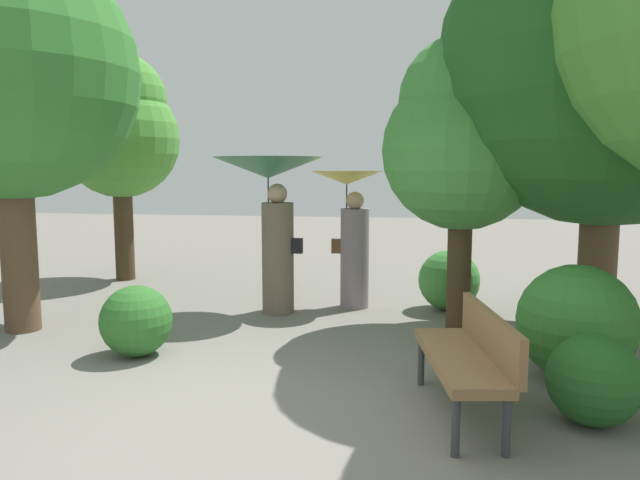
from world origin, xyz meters
TOP-DOWN VIEW (x-y plane):
  - ground_plane at (0.00, 0.00)m, footprint 40.00×40.00m
  - person_left at (-0.58, 3.41)m, footprint 1.45×1.45m
  - person_right at (0.44, 3.89)m, footprint 1.00×1.00m
  - park_bench at (1.75, 0.35)m, footprint 0.73×1.56m
  - tree_near_left at (-3.33, 2.05)m, footprint 2.96×2.96m
  - tree_near_right at (3.36, 2.78)m, footprint 3.67×3.67m
  - tree_mid_left at (-3.73, 5.37)m, footprint 2.02×2.02m
  - tree_far_back at (1.85, 2.94)m, footprint 1.89×1.89m
  - bush_path_left at (-1.51, 1.34)m, footprint 0.74×0.74m
  - bush_path_right at (2.67, 0.33)m, footprint 0.70×0.70m
  - bush_behind_bench at (1.79, 3.92)m, footprint 0.83×0.83m
  - bush_far_side at (2.79, 1.33)m, footprint 1.07×1.07m

SIDE VIEW (x-z plane):
  - ground_plane at x=0.00m, z-range 0.00..0.00m
  - bush_path_right at x=2.67m, z-range 0.00..0.70m
  - bush_path_left at x=-1.51m, z-range 0.00..0.74m
  - bush_behind_bench at x=1.79m, z-range 0.00..0.83m
  - park_bench at x=1.75m, z-range 0.10..0.93m
  - bush_far_side at x=2.79m, z-range 0.00..1.07m
  - person_right at x=0.44m, z-range 0.27..2.18m
  - person_left at x=-0.58m, z-range 0.53..2.62m
  - tree_far_back at x=1.85m, z-range 0.59..4.07m
  - tree_mid_left at x=-3.73m, z-range 0.69..4.61m
  - tree_near_left at x=-3.33m, z-range 0.78..5.82m
  - tree_near_right at x=3.36m, z-range 0.68..6.12m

